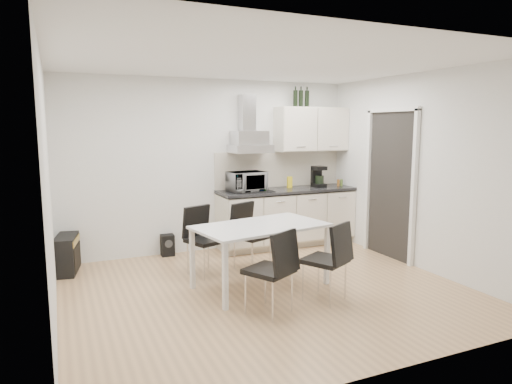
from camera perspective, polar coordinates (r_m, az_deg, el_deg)
ground at (r=5.45m, az=1.32°, el=-12.18°), size 4.50×4.50×0.00m
wall_back at (r=7.00m, az=-5.63°, el=3.27°), size 4.50×0.10×2.60m
wall_front at (r=3.46m, az=15.61°, el=-2.11°), size 4.50×0.10×2.60m
wall_left at (r=4.66m, az=-24.53°, el=0.07°), size 0.10×4.00×2.60m
wall_right at (r=6.43m, az=19.86°, el=2.38°), size 0.10×4.00×2.60m
ceiling at (r=5.15m, az=1.42°, el=16.02°), size 4.50×4.50×0.00m
doorway at (r=6.83m, az=16.34°, el=0.75°), size 0.08×1.04×2.10m
kitchenette at (r=7.27m, az=3.96°, el=-0.25°), size 2.22×0.64×2.52m
dining_table at (r=5.39m, az=0.58°, el=-4.89°), size 1.65×1.12×0.75m
chair_far_left at (r=5.91m, az=-6.26°, el=-6.13°), size 0.59×0.63×0.88m
chair_far_right at (r=6.12m, az=-0.48°, el=-5.59°), size 0.60×0.63×0.88m
chair_near_left at (r=4.70m, az=1.63°, el=-9.90°), size 0.63×0.65×0.88m
chair_near_right at (r=5.09m, az=8.58°, el=-8.56°), size 0.62×0.65×0.88m
guitar_amp at (r=6.49m, az=-22.57°, el=-7.19°), size 0.36×0.62×0.49m
floor_speaker at (r=6.91m, az=-11.00°, el=-6.54°), size 0.20×0.18×0.32m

